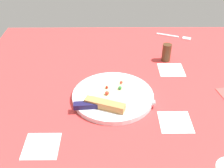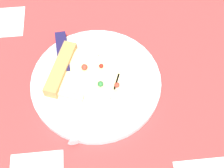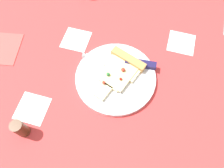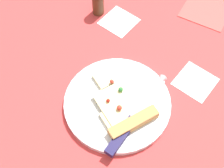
{
  "view_description": "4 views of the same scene",
  "coord_description": "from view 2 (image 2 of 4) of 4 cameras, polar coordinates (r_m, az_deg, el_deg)",
  "views": [
    {
      "loc": [
        9.86,
        63.84,
        52.72
      ],
      "look_at": [
        9.27,
        -7.3,
        2.82
      ],
      "focal_mm": 43.74,
      "sensor_mm": 36.0,
      "label": 1
    },
    {
      "loc": [
        -20.92,
        -3.88,
        49.16
      ],
      "look_at": [
        6.56,
        -6.6,
        3.42
      ],
      "focal_mm": 46.48,
      "sensor_mm": 36.0,
      "label": 2
    },
    {
      "loc": [
        16.36,
        -34.24,
        61.0
      ],
      "look_at": [
        8.76,
        -6.98,
        2.58
      ],
      "focal_mm": 34.47,
      "sensor_mm": 36.0,
      "label": 3
    },
    {
      "loc": [
        36.8,
        17.15,
        64.96
      ],
      "look_at": [
        6.48,
        -7.36,
        2.49
      ],
      "focal_mm": 49.18,
      "sensor_mm": 36.0,
      "label": 4
    }
  ],
  "objects": [
    {
      "name": "ground_plane",
      "position": [
        0.55,
        -6.3,
        -9.07
      ],
      "size": [
        116.94,
        116.94,
        3.0
      ],
      "color": "#D13838",
      "rests_on": "ground"
    },
    {
      "name": "knife",
      "position": [
        0.57,
        -9.23,
        2.35
      ],
      "size": [
        24.09,
        4.07,
        2.45
      ],
      "rotation": [
        0.0,
        0.0,
        1.65
      ],
      "color": "silver",
      "rests_on": "plate"
    },
    {
      "name": "plate",
      "position": [
        0.57,
        -3.14,
        0.47
      ],
      "size": [
        25.32,
        25.32,
        1.52
      ],
      "primitive_type": "cylinder",
      "color": "silver",
      "rests_on": "ground_plane"
    },
    {
      "name": "pizza_slice",
      "position": [
        0.56,
        -5.76,
        1.88
      ],
      "size": [
        14.22,
        19.03,
        2.52
      ],
      "rotation": [
        0.0,
        0.0,
        2.79
      ],
      "color": "beige",
      "rests_on": "plate"
    }
  ]
}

